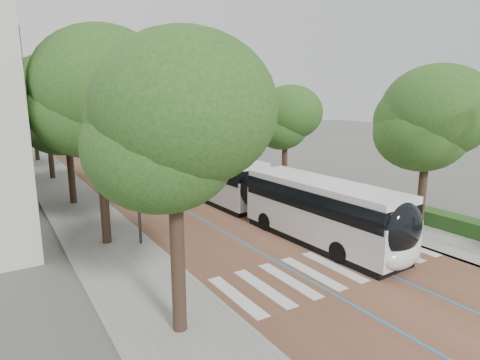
% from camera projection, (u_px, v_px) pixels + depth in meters
% --- Properties ---
extents(ground, '(160.00, 160.00, 0.00)m').
position_uv_depth(ground, '(347.00, 276.00, 16.59)').
color(ground, '#51544C').
rests_on(ground, ground).
extents(road, '(11.00, 140.00, 0.02)m').
position_uv_depth(road, '(105.00, 156.00, 49.74)').
color(road, brown).
rests_on(road, ground).
extents(sidewalk_left, '(4.00, 140.00, 0.12)m').
position_uv_depth(sidewalk_left, '(38.00, 160.00, 45.83)').
color(sidewalk_left, gray).
rests_on(sidewalk_left, ground).
extents(sidewalk_right, '(4.00, 140.00, 0.12)m').
position_uv_depth(sidewalk_right, '(162.00, 151.00, 53.63)').
color(sidewalk_right, gray).
rests_on(sidewalk_right, ground).
extents(kerb_left, '(0.20, 140.00, 0.14)m').
position_uv_depth(kerb_left, '(56.00, 159.00, 46.82)').
color(kerb_left, gray).
rests_on(kerb_left, ground).
extents(kerb_right, '(0.20, 140.00, 0.14)m').
position_uv_depth(kerb_right, '(148.00, 152.00, 52.64)').
color(kerb_right, gray).
rests_on(kerb_right, ground).
extents(zebra_crossing, '(10.55, 3.60, 0.01)m').
position_uv_depth(zebra_crossing, '(333.00, 266.00, 17.52)').
color(zebra_crossing, silver).
rests_on(zebra_crossing, ground).
extents(lane_line_left, '(0.12, 126.00, 0.01)m').
position_uv_depth(lane_line_left, '(91.00, 157.00, 48.91)').
color(lane_line_left, teal).
rests_on(lane_line_left, road).
extents(lane_line_right, '(0.12, 126.00, 0.01)m').
position_uv_depth(lane_line_right, '(118.00, 155.00, 50.57)').
color(lane_line_right, teal).
rests_on(lane_line_right, road).
extents(hedge, '(1.20, 14.00, 0.80)m').
position_uv_depth(hedge, '(469.00, 227.00, 21.22)').
color(hedge, '#1C4618').
rests_on(hedge, sidewalk_right).
extents(streetlight_far, '(1.82, 0.20, 8.00)m').
position_uv_depth(streetlight_far, '(223.00, 123.00, 37.27)').
color(streetlight_far, '#303133').
rests_on(streetlight_far, sidewalk_right).
extents(lamp_post_left, '(0.14, 0.14, 8.00)m').
position_uv_depth(lamp_post_left, '(137.00, 164.00, 19.20)').
color(lamp_post_left, '#303133').
rests_on(lamp_post_left, sidewalk_left).
extents(trees_left, '(6.42, 60.50, 10.22)m').
position_uv_depth(trees_left, '(52.00, 101.00, 31.16)').
color(trees_left, black).
rests_on(trees_left, ground).
extents(trees_right, '(6.02, 47.88, 8.39)m').
position_uv_depth(trees_right, '(226.00, 114.00, 38.69)').
color(trees_right, black).
rests_on(trees_right, ground).
extents(lead_bus, '(3.15, 18.47, 3.20)m').
position_uv_depth(lead_bus, '(274.00, 196.00, 23.21)').
color(lead_bus, black).
rests_on(lead_bus, ground).
extents(bus_queued_0, '(3.01, 12.49, 3.20)m').
position_uv_depth(bus_queued_0, '(173.00, 160.00, 36.52)').
color(bus_queued_0, silver).
rests_on(bus_queued_0, ground).
extents(bus_queued_1, '(2.57, 12.40, 3.20)m').
position_uv_depth(bus_queued_1, '(129.00, 144.00, 47.87)').
color(bus_queued_1, silver).
rests_on(bus_queued_1, ground).
extents(bus_queued_2, '(2.83, 12.46, 3.20)m').
position_uv_depth(bus_queued_2, '(102.00, 135.00, 58.56)').
color(bus_queued_2, silver).
rests_on(bus_queued_2, ground).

